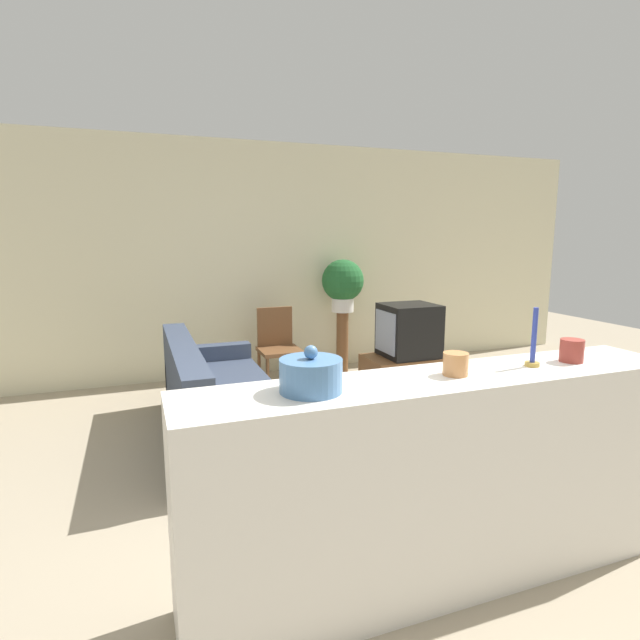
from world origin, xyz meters
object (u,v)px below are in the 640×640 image
(couch, at_px, (219,404))
(decorative_bowl, at_px, (311,375))
(wooden_chair, at_px, (278,344))
(potted_plant, at_px, (343,282))
(television, at_px, (408,330))

(couch, relative_size, decorative_bowl, 7.76)
(wooden_chair, relative_size, decorative_bowl, 3.32)
(potted_plant, bearing_deg, television, -73.41)
(decorative_bowl, bearing_deg, wooden_chair, 76.81)
(couch, xyz_separation_m, television, (2.03, 0.48, 0.39))
(wooden_chair, height_order, decorative_bowl, decorative_bowl)
(television, bearing_deg, couch, -166.78)
(potted_plant, bearing_deg, wooden_chair, -162.54)
(wooden_chair, bearing_deg, couch, -124.47)
(wooden_chair, relative_size, potted_plant, 1.37)
(couch, distance_m, decorative_bowl, 2.24)
(decorative_bowl, bearing_deg, television, 52.56)
(wooden_chair, bearing_deg, potted_plant, 17.46)
(potted_plant, bearing_deg, couch, -138.94)
(potted_plant, relative_size, decorative_bowl, 2.42)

